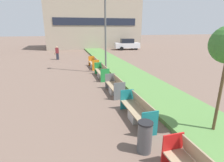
{
  "coord_description": "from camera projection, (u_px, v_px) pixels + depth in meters",
  "views": [
    {
      "loc": [
        -1.73,
        1.88,
        3.61
      ],
      "look_at": [
        0.9,
        11.39,
        0.6
      ],
      "focal_mm": 28.0,
      "sensor_mm": 36.0,
      "label": 1
    }
  ],
  "objects": [
    {
      "name": "planter_grass_strip",
      "position": [
        143.0,
        83.0,
        11.62
      ],
      "size": [
        2.8,
        120.0,
        0.18
      ],
      "color": "#568442",
      "rests_on": "ground"
    },
    {
      "name": "building_backdrop",
      "position": [
        93.0,
        25.0,
        33.13
      ],
      "size": [
        16.79,
        7.7,
        8.4
      ],
      "color": "tan",
      "rests_on": "ground"
    },
    {
      "name": "bench_teal_frame",
      "position": [
        137.0,
        112.0,
        7.01
      ],
      "size": [
        0.65,
        2.28,
        0.94
      ],
      "color": "#ADA8A0",
      "rests_on": "ground"
    },
    {
      "name": "bench_grey_frame",
      "position": [
        115.0,
        87.0,
        9.93
      ],
      "size": [
        0.65,
        1.94,
        0.94
      ],
      "color": "#ADA8A0",
      "rests_on": "ground"
    },
    {
      "name": "bench_green_frame",
      "position": [
        102.0,
        73.0,
        13.17
      ],
      "size": [
        0.65,
        2.44,
        0.94
      ],
      "color": "#ADA8A0",
      "rests_on": "ground"
    },
    {
      "name": "bench_orange_frame",
      "position": [
        94.0,
        64.0,
        16.39
      ],
      "size": [
        0.65,
        2.33,
        0.94
      ],
      "color": "#ADA8A0",
      "rests_on": "ground"
    },
    {
      "name": "litter_bin",
      "position": [
        145.0,
        137.0,
        5.19
      ],
      "size": [
        0.45,
        0.45,
        1.0
      ],
      "color": "#4C4F51",
      "rests_on": "ground"
    },
    {
      "name": "street_lamp_post",
      "position": [
        105.0,
        10.0,
        13.18
      ],
      "size": [
        0.24,
        0.44,
        8.99
      ],
      "color": "#56595B",
      "rests_on": "ground"
    },
    {
      "name": "pedestrian_walking",
      "position": [
        57.0,
        53.0,
        20.51
      ],
      "size": [
        0.53,
        0.24,
        1.58
      ],
      "color": "#232633",
      "rests_on": "ground"
    },
    {
      "name": "parked_car_distant",
      "position": [
        127.0,
        44.0,
        30.05
      ],
      "size": [
        4.38,
        2.24,
        1.86
      ],
      "rotation": [
        0.0,
        0.0,
        -0.12
      ],
      "color": "silver",
      "rests_on": "ground"
    }
  ]
}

